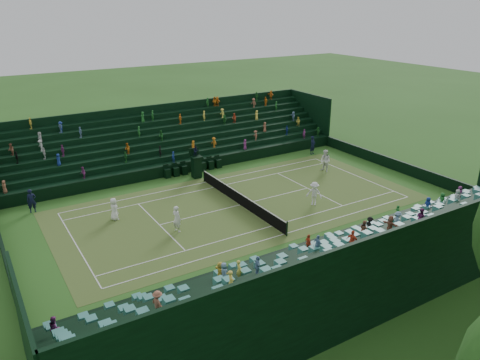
% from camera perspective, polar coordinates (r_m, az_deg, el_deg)
% --- Properties ---
extents(ground, '(160.00, 160.00, 0.00)m').
position_cam_1_polar(ground, '(34.81, 0.00, -3.08)').
color(ground, '#2B5A1C').
rests_on(ground, ground).
extents(court_surface, '(12.97, 26.77, 0.01)m').
position_cam_1_polar(court_surface, '(34.81, 0.00, -3.07)').
color(court_surface, '#347226').
rests_on(court_surface, ground).
extents(perimeter_wall_north, '(17.17, 0.20, 1.00)m').
position_cam_1_polar(perimeter_wall_north, '(44.46, 17.77, 2.01)').
color(perimeter_wall_north, black).
rests_on(perimeter_wall_north, ground).
extents(perimeter_wall_south, '(17.17, 0.20, 1.00)m').
position_cam_1_polar(perimeter_wall_south, '(30.39, -26.79, -8.24)').
color(perimeter_wall_south, black).
rests_on(perimeter_wall_south, ground).
extents(perimeter_wall_east, '(0.20, 31.77, 1.00)m').
position_cam_1_polar(perimeter_wall_east, '(28.45, 9.03, -8.06)').
color(perimeter_wall_east, black).
rests_on(perimeter_wall_east, ground).
extents(perimeter_wall_west, '(0.20, 31.77, 1.00)m').
position_cam_1_polar(perimeter_wall_west, '(41.60, -6.10, 1.63)').
color(perimeter_wall_west, black).
rests_on(perimeter_wall_west, ground).
extents(north_grandstand, '(6.60, 32.00, 4.90)m').
position_cam_1_polar(north_grandstand, '(25.36, 15.31, -9.72)').
color(north_grandstand, black).
rests_on(north_grandstand, ground).
extents(south_grandstand, '(6.60, 32.00, 4.90)m').
position_cam_1_polar(south_grandstand, '(44.92, -8.47, 4.39)').
color(south_grandstand, black).
rests_on(south_grandstand, ground).
extents(tennis_net, '(11.67, 0.10, 1.06)m').
position_cam_1_polar(tennis_net, '(34.60, 0.00, -2.28)').
color(tennis_net, black).
rests_on(tennis_net, ground).
extents(umpire_chair, '(0.90, 0.90, 2.84)m').
position_cam_1_polar(umpire_chair, '(40.03, -5.37, 1.96)').
color(umpire_chair, black).
rests_on(umpire_chair, ground).
extents(courtside_chairs, '(0.52, 5.49, 1.13)m').
position_cam_1_polar(courtside_chairs, '(41.47, -5.71, 1.48)').
color(courtside_chairs, black).
rests_on(courtside_chairs, ground).
extents(player_near_west, '(0.87, 0.66, 1.61)m').
position_cam_1_polar(player_near_west, '(33.36, -15.11, -3.45)').
color(player_near_west, white).
rests_on(player_near_west, ground).
extents(player_near_east, '(0.78, 0.65, 1.82)m').
position_cam_1_polar(player_near_east, '(30.85, -7.71, -4.71)').
color(player_near_east, white).
rests_on(player_near_east, ground).
extents(player_far_west, '(1.09, 0.92, 1.98)m').
position_cam_1_polar(player_far_west, '(42.00, 10.37, 2.31)').
color(player_far_west, white).
rests_on(player_far_west, ground).
extents(player_far_east, '(1.33, 1.27, 1.81)m').
position_cam_1_polar(player_far_east, '(34.93, 9.03, -1.65)').
color(player_far_east, white).
rests_on(player_far_east, ground).
extents(line_judge_north, '(0.61, 0.76, 1.83)m').
position_cam_1_polar(line_judge_north, '(46.77, 8.85, 4.22)').
color(line_judge_north, black).
rests_on(line_judge_north, ground).
extents(line_judge_south, '(0.42, 0.64, 1.73)m').
position_cam_1_polar(line_judge_south, '(36.52, -24.07, -2.34)').
color(line_judge_south, black).
rests_on(line_judge_south, ground).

